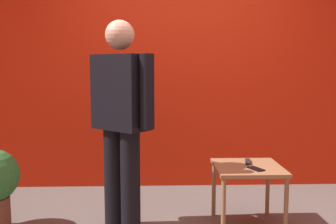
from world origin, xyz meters
TOP-DOWN VIEW (x-y plane):
  - back_wall_red at (0.00, 1.66)m, footprint 5.70×0.12m
  - standing_person at (-0.59, 0.42)m, footprint 0.59×0.52m
  - side_table at (0.47, 0.44)m, footprint 0.56×0.56m
  - cell_phone at (0.51, 0.33)m, footprint 0.13×0.16m
  - tv_remote at (0.49, 0.54)m, footprint 0.08×0.18m

SIDE VIEW (x-z plane):
  - side_table at x=0.47m, z-range 0.19..0.73m
  - cell_phone at x=0.51m, z-range 0.53..0.54m
  - tv_remote at x=0.49m, z-range 0.53..0.55m
  - standing_person at x=-0.59m, z-range 0.10..1.84m
  - back_wall_red at x=0.00m, z-range 0.00..2.99m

